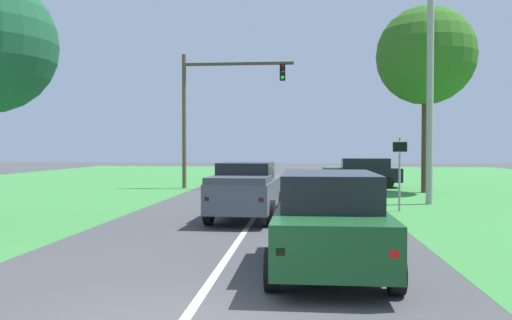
{
  "coord_description": "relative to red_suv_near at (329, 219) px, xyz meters",
  "views": [
    {
      "loc": [
        1.61,
        -6.49,
        2.39
      ],
      "look_at": [
        -0.44,
        16.28,
        1.83
      ],
      "focal_mm": 35.73,
      "sensor_mm": 36.0,
      "label": 1
    }
  ],
  "objects": [
    {
      "name": "traffic_light",
      "position": [
        -5.83,
        19.57,
        4.12
      ],
      "size": [
        6.56,
        0.4,
        7.86
      ],
      "color": "brown",
      "rests_on": "ground_plane"
    },
    {
      "name": "red_suv_near",
      "position": [
        0.0,
        0.0,
        0.0
      ],
      "size": [
        2.29,
        4.73,
        1.9
      ],
      "color": "#194C23",
      "rests_on": "ground_plane"
    },
    {
      "name": "keep_moving_sign",
      "position": [
        3.12,
        9.47,
        0.77
      ],
      "size": [
        0.6,
        0.09,
        2.77
      ],
      "color": "gray",
      "rests_on": "ground_plane"
    },
    {
      "name": "utility_pole_right",
      "position": [
        4.82,
        12.0,
        3.35
      ],
      "size": [
        0.28,
        0.28,
        8.69
      ],
      "primitive_type": "cylinder",
      "color": "#9E998E",
      "rests_on": "ground_plane"
    },
    {
      "name": "ground_plane",
      "position": [
        -2.15,
        9.08,
        -1.0
      ],
      "size": [
        120.0,
        120.0,
        0.0
      ],
      "primitive_type": "plane",
      "color": "#424244"
    },
    {
      "name": "oak_tree_right",
      "position": [
        5.97,
        17.72,
        6.24
      ],
      "size": [
        5.17,
        5.17,
        9.84
      ],
      "color": "#4C351E",
      "rests_on": "ground_plane"
    },
    {
      "name": "lane_centre_stripe",
      "position": [
        -2.15,
        -1.92,
        -0.99
      ],
      "size": [
        0.16,
        43.04,
        0.01
      ],
      "primitive_type": "cube",
      "color": "white",
      "rests_on": "ground_plane"
    },
    {
      "name": "pickup_truck_lead",
      "position": [
        -2.37,
        7.01,
        -0.01
      ],
      "size": [
        2.33,
        5.41,
        1.9
      ],
      "color": "#4C515B",
      "rests_on": "ground_plane"
    },
    {
      "name": "crossing_suv_far",
      "position": [
        3.09,
        21.01,
        -0.08
      ],
      "size": [
        4.63,
        2.11,
        1.75
      ],
      "color": "black",
      "rests_on": "ground_plane"
    }
  ]
}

